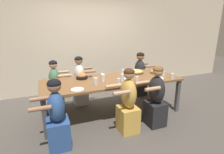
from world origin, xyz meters
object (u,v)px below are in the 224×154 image
skillet_bowl (82,76)px  empty_plate_a (127,78)px  drinking_glass_f (119,82)px  drinking_glass_a (137,79)px  cocktail_glass_blue (103,76)px  diner_near_left (57,118)px  drinking_glass_h (172,76)px  diner_near_midright (156,99)px  drinking_glass_g (123,73)px  empty_plate_c (158,78)px  diner_near_center (128,104)px  diner_far_right (140,75)px  diner_far_left (55,87)px  empty_plate_d (77,89)px  drinking_glass_e (122,78)px  drinking_glass_d (103,79)px  empty_plate_b (55,84)px  drinking_glass_b (96,82)px  pizza_board_second (156,72)px  pizza_board_main (135,72)px  drinking_glass_c (163,74)px  diner_far_midleft (80,83)px

skillet_bowl → empty_plate_a: (0.87, -0.33, -0.05)m
drinking_glass_f → drinking_glass_a: bearing=3.7°
skillet_bowl → cocktail_glass_blue: bearing=-12.8°
empty_plate_a → drinking_glass_a: drinking_glass_a is taller
drinking_glass_f → diner_near_left: diner_near_left is taller
drinking_glass_h → diner_near_left: diner_near_left is taller
diner_near_midright → diner_near_left: 1.72m
empty_plate_a → drinking_glass_g: bearing=84.6°
empty_plate_c → drinking_glass_f: 0.94m
diner_near_center → diner_far_right: 1.80m
diner_far_left → empty_plate_c: bearing=63.1°
empty_plate_c → empty_plate_d: 1.69m
diner_far_right → diner_near_center: bearing=-36.7°
skillet_bowl → drinking_glass_f: bearing=-50.2°
diner_near_midright → drinking_glass_e: bearing=39.2°
empty_plate_d → drinking_glass_d: size_ratio=1.56×
empty_plate_b → diner_near_midright: 1.88m
cocktail_glass_blue → drinking_glass_g: 0.48m
drinking_glass_b → diner_near_left: size_ratio=0.13×
empty_plate_d → empty_plate_a: bearing=14.6°
pizza_board_second → empty_plate_a: 0.83m
empty_plate_d → drinking_glass_d: bearing=26.0°
diner_near_midright → drinking_glass_a: bearing=26.5°
skillet_bowl → drinking_glass_b: drinking_glass_b is taller
empty_plate_d → cocktail_glass_blue: bearing=39.6°
diner_far_left → empty_plate_a: bearing=60.5°
empty_plate_c → drinking_glass_g: drinking_glass_g is taller
empty_plate_c → diner_far_right: size_ratio=0.20×
pizza_board_main → diner_far_left: 1.83m
empty_plate_a → drinking_glass_e: size_ratio=1.29×
drinking_glass_d → diner_near_center: (0.22, -0.65, -0.29)m
drinking_glass_e → diner_far_left: bearing=142.6°
drinking_glass_g → drinking_glass_h: drinking_glass_g is taller
drinking_glass_d → diner_far_left: bearing=136.9°
cocktail_glass_blue → diner_far_left: (-0.93, 0.55, -0.30)m
empty_plate_a → drinking_glass_h: 0.92m
drinking_glass_b → drinking_glass_c: (1.54, 0.06, -0.01)m
empty_plate_c → pizza_board_main: bearing=113.8°
diner_near_center → diner_near_midright: bearing=-90.0°
drinking_glass_d → drinking_glass_b: bearing=-143.1°
skillet_bowl → drinking_glass_e: drinking_glass_e is taller
drinking_glass_g → empty_plate_a: bearing=-95.4°
empty_plate_d → diner_far_midleft: 1.12m
drinking_glass_b → diner_near_left: bearing=-146.1°
empty_plate_b → diner_near_midright: (1.66, -0.84, -0.24)m
empty_plate_b → diner_near_center: size_ratio=0.18×
skillet_bowl → drinking_glass_d: bearing=-45.5°
drinking_glass_a → diner_far_left: diner_far_left is taller
pizza_board_main → drinking_glass_b: drinking_glass_b is taller
empty_plate_b → diner_near_left: size_ratio=0.19×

